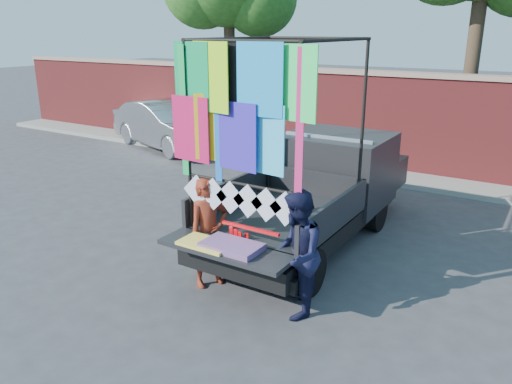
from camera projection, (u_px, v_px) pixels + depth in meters
The scene contains 8 objects.
ground at pixel (276, 284), 7.43m from camera, with size 90.00×90.00×0.00m, color #38383A.
brick_wall at pixel (414, 124), 12.66m from camera, with size 30.00×0.45×2.61m.
curb at pixel (401, 178), 12.49m from camera, with size 30.00×1.20×0.12m, color gray.
pickup_truck at pixel (323, 187), 9.08m from camera, with size 2.22×5.57×3.51m.
sedan at pixel (167, 125), 15.74m from camera, with size 1.57×4.51×1.49m, color #ACAEB3.
woman at pixel (209, 233), 7.19m from camera, with size 0.60×0.39×1.65m, color maroon.
man at pixel (296, 254), 6.42m from camera, with size 0.83×0.65×1.71m, color #141633.
streamer_bundle at pixel (244, 239), 6.84m from camera, with size 0.90×0.05×0.62m.
Camera 1 is at (3.26, -5.79, 3.62)m, focal length 35.00 mm.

